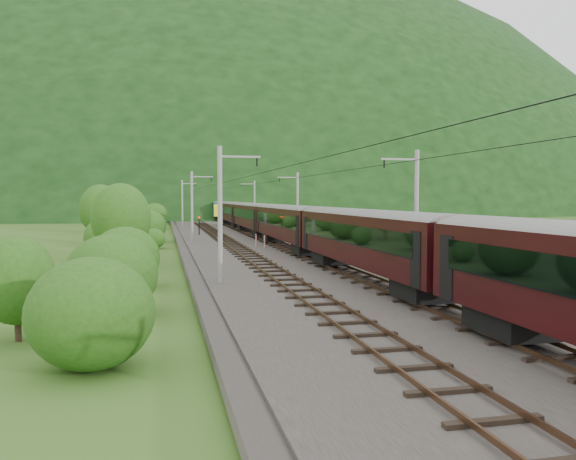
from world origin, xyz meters
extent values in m
plane|color=#355319|center=(0.00, 0.00, 0.00)|extent=(600.00, 600.00, 0.00)
cube|color=#38332D|center=(0.00, 10.00, 0.15)|extent=(14.00, 220.00, 0.30)
cube|color=brown|center=(-3.12, 10.00, 0.49)|extent=(0.08, 220.00, 0.15)
cube|color=brown|center=(-1.68, 10.00, 0.49)|extent=(0.08, 220.00, 0.15)
cube|color=black|center=(-2.40, 10.00, 0.36)|extent=(2.40, 220.00, 0.12)
cube|color=brown|center=(1.68, 10.00, 0.49)|extent=(0.08, 220.00, 0.15)
cube|color=brown|center=(3.12, 10.00, 0.49)|extent=(0.08, 220.00, 0.15)
cube|color=black|center=(2.40, 10.00, 0.36)|extent=(2.40, 220.00, 0.12)
cylinder|color=gray|center=(-6.20, 0.00, 4.30)|extent=(0.28, 0.28, 8.00)
cube|color=gray|center=(-5.00, 0.00, 7.70)|extent=(2.40, 0.12, 0.12)
cylinder|color=black|center=(-4.00, 0.00, 7.40)|extent=(0.10, 0.10, 0.50)
cylinder|color=gray|center=(-6.20, 32.00, 4.30)|extent=(0.28, 0.28, 8.00)
cube|color=gray|center=(-5.00, 32.00, 7.70)|extent=(2.40, 0.12, 0.12)
cylinder|color=black|center=(-4.00, 32.00, 7.40)|extent=(0.10, 0.10, 0.50)
cylinder|color=gray|center=(-6.20, 64.00, 4.30)|extent=(0.28, 0.28, 8.00)
cube|color=gray|center=(-5.00, 64.00, 7.70)|extent=(2.40, 0.12, 0.12)
cylinder|color=black|center=(-4.00, 64.00, 7.40)|extent=(0.10, 0.10, 0.50)
cylinder|color=gray|center=(-6.20, 96.00, 4.30)|extent=(0.28, 0.28, 8.00)
cube|color=gray|center=(-5.00, 96.00, 7.70)|extent=(2.40, 0.12, 0.12)
cylinder|color=black|center=(-4.00, 96.00, 7.40)|extent=(0.10, 0.10, 0.50)
cylinder|color=gray|center=(-6.20, 128.00, 4.30)|extent=(0.28, 0.28, 8.00)
cube|color=gray|center=(-5.00, 128.00, 7.70)|extent=(2.40, 0.12, 0.12)
cylinder|color=black|center=(-4.00, 128.00, 7.40)|extent=(0.10, 0.10, 0.50)
cylinder|color=gray|center=(6.20, 0.00, 4.30)|extent=(0.28, 0.28, 8.00)
cube|color=gray|center=(5.00, 0.00, 7.70)|extent=(2.40, 0.12, 0.12)
cylinder|color=black|center=(4.00, 0.00, 7.40)|extent=(0.10, 0.10, 0.50)
cylinder|color=gray|center=(6.20, 32.00, 4.30)|extent=(0.28, 0.28, 8.00)
cube|color=gray|center=(5.00, 32.00, 7.70)|extent=(2.40, 0.12, 0.12)
cylinder|color=black|center=(4.00, 32.00, 7.40)|extent=(0.10, 0.10, 0.50)
cylinder|color=gray|center=(6.20, 64.00, 4.30)|extent=(0.28, 0.28, 8.00)
cube|color=gray|center=(5.00, 64.00, 7.70)|extent=(2.40, 0.12, 0.12)
cylinder|color=black|center=(4.00, 64.00, 7.40)|extent=(0.10, 0.10, 0.50)
cylinder|color=gray|center=(6.20, 96.00, 4.30)|extent=(0.28, 0.28, 8.00)
cube|color=gray|center=(5.00, 96.00, 7.70)|extent=(2.40, 0.12, 0.12)
cylinder|color=black|center=(4.00, 96.00, 7.40)|extent=(0.10, 0.10, 0.50)
cylinder|color=gray|center=(6.20, 128.00, 4.30)|extent=(0.28, 0.28, 8.00)
cube|color=gray|center=(5.00, 128.00, 7.70)|extent=(2.40, 0.12, 0.12)
cylinder|color=black|center=(4.00, 128.00, 7.40)|extent=(0.10, 0.10, 0.50)
cylinder|color=black|center=(-2.40, 10.00, 7.10)|extent=(0.03, 198.00, 0.03)
cylinder|color=black|center=(2.40, 10.00, 7.10)|extent=(0.03, 198.00, 0.03)
ellipsoid|color=black|center=(0.00, 260.00, 0.00)|extent=(504.00, 360.00, 244.00)
cube|color=black|center=(2.40, -15.60, 1.00)|extent=(2.10, 3.05, 0.86)
cube|color=black|center=(2.40, -1.40, 2.86)|extent=(2.76, 20.95, 2.86)
cylinder|color=slate|center=(2.40, -1.40, 4.14)|extent=(2.76, 20.85, 2.76)
cube|color=black|center=(1.00, -1.40, 3.20)|extent=(0.05, 18.44, 1.10)
cube|color=black|center=(3.80, -1.40, 3.20)|extent=(0.05, 18.44, 1.10)
cube|color=black|center=(2.40, -8.74, 1.00)|extent=(2.10, 3.05, 0.86)
cube|color=black|center=(2.40, 5.93, 1.00)|extent=(2.10, 3.05, 0.86)
cube|color=black|center=(2.40, 20.13, 2.86)|extent=(2.76, 20.95, 2.86)
cylinder|color=slate|center=(2.40, 20.13, 4.14)|extent=(2.76, 20.85, 2.76)
cube|color=black|center=(1.00, 20.13, 3.20)|extent=(0.05, 18.44, 1.10)
cube|color=black|center=(3.80, 20.13, 3.20)|extent=(0.05, 18.44, 1.10)
cube|color=black|center=(2.40, 12.79, 1.00)|extent=(2.10, 3.05, 0.86)
cube|color=black|center=(2.40, 27.46, 1.00)|extent=(2.10, 3.05, 0.86)
cube|color=black|center=(2.40, 41.66, 2.86)|extent=(2.76, 20.95, 2.86)
cylinder|color=slate|center=(2.40, 41.66, 4.14)|extent=(2.76, 20.85, 2.76)
cube|color=black|center=(1.00, 41.66, 3.20)|extent=(0.05, 18.44, 1.10)
cube|color=black|center=(3.80, 41.66, 3.20)|extent=(0.05, 18.44, 1.10)
cube|color=black|center=(2.40, 34.32, 1.00)|extent=(2.10, 3.05, 0.86)
cube|color=black|center=(2.40, 48.99, 1.00)|extent=(2.10, 3.05, 0.86)
cube|color=black|center=(2.40, 63.19, 2.86)|extent=(2.76, 20.95, 2.86)
cylinder|color=slate|center=(2.40, 63.19, 4.14)|extent=(2.76, 20.85, 2.76)
cube|color=black|center=(1.00, 63.19, 3.20)|extent=(0.05, 18.44, 1.10)
cube|color=black|center=(3.80, 63.19, 3.20)|extent=(0.05, 18.44, 1.10)
cube|color=black|center=(2.40, 55.86, 1.00)|extent=(2.10, 3.05, 0.86)
cube|color=black|center=(2.40, 70.52, 1.00)|extent=(2.10, 3.05, 0.86)
cube|color=navy|center=(2.40, 93.29, 2.86)|extent=(2.76, 17.14, 2.86)
cylinder|color=slate|center=(2.40, 93.29, 4.14)|extent=(2.76, 17.06, 2.76)
cube|color=black|center=(1.00, 93.29, 3.20)|extent=(0.05, 15.09, 1.10)
cube|color=black|center=(3.80, 93.29, 3.20)|extent=(0.05, 15.09, 1.10)
cube|color=black|center=(2.40, 87.29, 1.00)|extent=(2.10, 3.05, 0.86)
cube|color=black|center=(2.40, 99.29, 1.00)|extent=(2.10, 3.05, 0.86)
cube|color=yellow|center=(2.40, 101.66, 2.67)|extent=(2.82, 0.50, 2.57)
cube|color=yellow|center=(2.40, 84.92, 2.67)|extent=(2.82, 0.50, 2.57)
cube|color=black|center=(2.40, 96.29, 4.81)|extent=(0.08, 1.60, 0.86)
cylinder|color=red|center=(-0.21, 23.50, 0.95)|extent=(0.14, 0.14, 1.30)
cylinder|color=red|center=(0.36, 21.77, 0.95)|extent=(0.14, 0.14, 1.29)
cylinder|color=black|center=(-4.71, 43.23, 1.44)|extent=(0.16, 0.16, 2.28)
sphere|color=red|center=(-4.71, 43.23, 2.63)|extent=(0.27, 0.27, 0.27)
ellipsoid|color=#214E15|center=(-11.65, -14.89, 1.74)|extent=(3.88, 3.88, 3.49)
ellipsoid|color=#214E15|center=(-11.74, -6.74, 1.84)|extent=(4.10, 4.10, 3.69)
ellipsoid|color=#214E15|center=(-11.65, 1.11, 1.81)|extent=(4.02, 4.02, 3.62)
ellipsoid|color=#214E15|center=(-12.62, 8.81, 0.91)|extent=(2.02, 2.02, 1.82)
ellipsoid|color=#214E15|center=(-14.48, 19.81, 1.76)|extent=(3.91, 3.91, 3.52)
ellipsoid|color=#214E15|center=(-10.41, 26.77, 1.07)|extent=(2.37, 2.37, 2.13)
ellipsoid|color=#214E15|center=(-11.25, 35.50, 1.96)|extent=(4.36, 4.36, 3.92)
ellipsoid|color=#214E15|center=(-14.11, 43.87, 0.94)|extent=(2.10, 2.10, 1.89)
ellipsoid|color=#214E15|center=(-14.37, 53.83, 1.79)|extent=(3.98, 3.98, 3.59)
ellipsoid|color=#214E15|center=(-10.18, 63.04, 1.15)|extent=(2.56, 2.56, 2.31)
ellipsoid|color=#214E15|center=(-12.99, 68.89, 2.14)|extent=(4.75, 4.75, 4.27)
ellipsoid|color=#214E15|center=(-10.97, 79.72, 2.14)|extent=(4.75, 4.75, 4.27)
ellipsoid|color=#214E15|center=(-11.03, 85.48, 1.56)|extent=(3.46, 3.46, 3.12)
ellipsoid|color=#214E15|center=(-13.25, 95.90, 1.53)|extent=(3.40, 3.40, 3.06)
cylinder|color=black|center=(-14.72, -10.77, 1.07)|extent=(0.24, 0.24, 2.13)
ellipsoid|color=#214E15|center=(-14.72, -10.77, 2.29)|extent=(2.74, 2.74, 3.29)
cylinder|color=black|center=(-12.58, 11.52, 1.74)|extent=(0.24, 0.24, 3.48)
ellipsoid|color=#214E15|center=(-12.58, 11.52, 3.73)|extent=(4.48, 4.48, 5.37)
cylinder|color=black|center=(-16.38, 34.32, 1.85)|extent=(0.24, 0.24, 3.71)
ellipsoid|color=#214E15|center=(-16.38, 34.32, 3.97)|extent=(4.77, 4.77, 5.72)
cylinder|color=black|center=(-17.99, 55.63, 1.72)|extent=(0.24, 0.24, 3.43)
ellipsoid|color=#214E15|center=(-17.99, 55.63, 3.68)|extent=(4.41, 4.41, 5.30)
ellipsoid|color=#214E15|center=(12.57, 18.14, 1.56)|extent=(3.47, 3.47, 3.12)
ellipsoid|color=#214E15|center=(12.42, 50.01, 0.93)|extent=(2.07, 2.07, 1.87)
camera|label=1|loc=(-9.47, -32.83, 5.30)|focal=35.00mm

